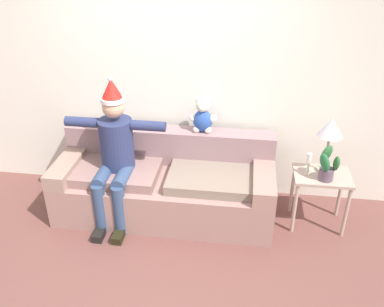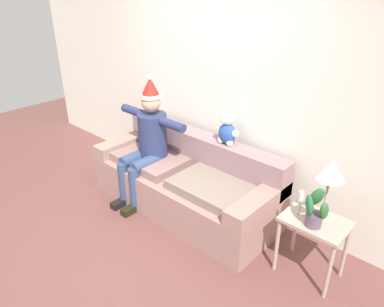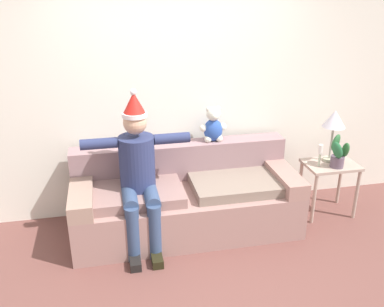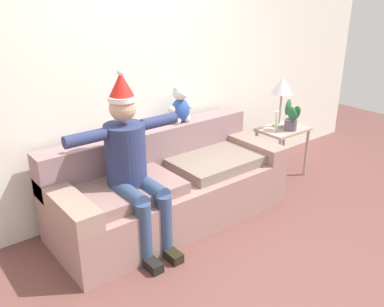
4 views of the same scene
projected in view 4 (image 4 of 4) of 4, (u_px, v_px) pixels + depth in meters
The scene contains 9 objects.
ground_plane at pixel (243, 268), 3.36m from camera, with size 10.00×10.00×0.00m, color brown.
back_wall at pixel (134, 72), 3.97m from camera, with size 7.00×0.10×2.70m, color white.
couch at pixel (169, 187), 3.97m from camera, with size 2.26×0.90×0.84m.
person_seated at pixel (132, 162), 3.41m from camera, with size 1.02×0.77×1.53m.
teddy_bear at pixel (180, 106), 4.13m from camera, with size 0.29×0.17×0.38m.
side_table at pixel (282, 137), 4.80m from camera, with size 0.55×0.40×0.60m.
table_lamp at pixel (282, 88), 4.67m from camera, with size 0.24×0.24×0.57m.
potted_plant at pixel (291, 117), 4.65m from camera, with size 0.23×0.21×0.37m.
candle_tall at pixel (277, 118), 4.60m from camera, with size 0.04×0.04×0.24m.
Camera 4 is at (-2.04, -1.90, 2.12)m, focal length 38.99 mm.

